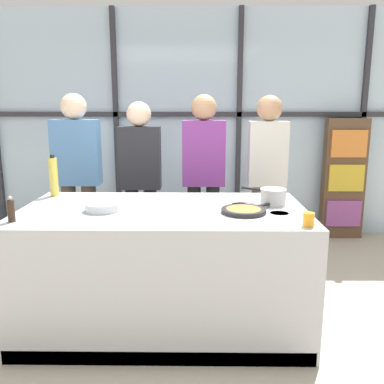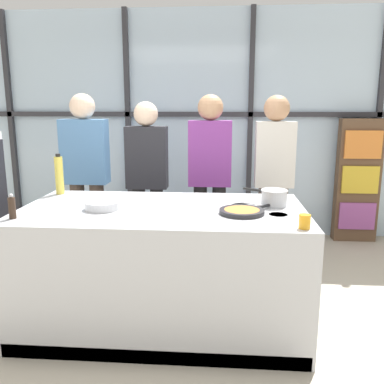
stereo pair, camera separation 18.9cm
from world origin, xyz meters
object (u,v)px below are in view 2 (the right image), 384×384
(spectator_far_left, at_px, (86,171))
(white_plate, at_px, (114,200))
(spectator_far_right, at_px, (274,171))
(oil_bottle, at_px, (59,175))
(spectator_center_right, at_px, (210,172))
(pepper_grinder, at_px, (12,207))
(saucepan, at_px, (274,197))
(mixing_bowl, at_px, (103,205))
(juice_glass_near, at_px, (305,222))
(spectator_center_left, at_px, (147,175))
(frying_pan, at_px, (243,211))

(spectator_far_left, bearing_deg, white_plate, 120.54)
(spectator_far_right, xyz_separation_m, oil_bottle, (-1.87, -0.65, 0.04))
(white_plate, bearing_deg, spectator_center_right, 50.14)
(spectator_far_left, distance_m, spectator_center_right, 1.24)
(spectator_far_right, xyz_separation_m, pepper_grinder, (-1.88, -1.43, -0.04))
(pepper_grinder, bearing_deg, white_plate, 46.59)
(oil_bottle, relative_size, pepper_grinder, 2.01)
(saucepan, bearing_deg, spectator_center_right, 118.37)
(white_plate, xyz_separation_m, oil_bottle, (-0.52, 0.22, 0.15))
(saucepan, bearing_deg, oil_bottle, 170.72)
(spectator_center_right, relative_size, saucepan, 5.38)
(mixing_bowl, relative_size, pepper_grinder, 1.52)
(saucepan, bearing_deg, juice_glass_near, -78.41)
(spectator_far_left, height_order, mixing_bowl, spectator_far_left)
(saucepan, relative_size, juice_glass_near, 3.69)
(spectator_far_left, height_order, juice_glass_near, spectator_far_left)
(mixing_bowl, bearing_deg, pepper_grinder, -150.85)
(spectator_center_right, distance_m, oil_bottle, 1.41)
(spectator_center_left, bearing_deg, white_plate, 83.02)
(spectator_center_right, xyz_separation_m, mixing_bowl, (-0.73, -1.14, -0.07))
(spectator_far_left, xyz_separation_m, oil_bottle, (-0.00, -0.65, 0.07))
(spectator_center_left, distance_m, spectator_center_right, 0.62)
(mixing_bowl, relative_size, juice_glass_near, 2.93)
(oil_bottle, distance_m, pepper_grinder, 0.78)
(spectator_center_right, relative_size, frying_pan, 3.67)
(spectator_center_right, xyz_separation_m, pepper_grinder, (-1.26, -1.43, -0.02))
(spectator_center_right, distance_m, saucepan, 1.07)
(oil_bottle, bearing_deg, pepper_grinder, -90.74)
(spectator_center_left, bearing_deg, spectator_center_right, -180.00)
(spectator_far_right, bearing_deg, pepper_grinder, 37.30)
(pepper_grinder, bearing_deg, mixing_bowl, 29.15)
(spectator_center_left, height_order, pepper_grinder, spectator_center_left)
(spectator_center_left, relative_size, saucepan, 5.18)
(frying_pan, distance_m, white_plate, 1.05)
(oil_bottle, bearing_deg, saucepan, -9.28)
(saucepan, xyz_separation_m, oil_bottle, (-1.76, 0.29, 0.10))
(spectator_center_left, relative_size, white_plate, 6.95)
(white_plate, bearing_deg, spectator_center_left, 83.02)
(frying_pan, relative_size, white_plate, 1.97)
(frying_pan, height_order, juice_glass_near, juice_glass_near)
(spectator_far_right, distance_m, mixing_bowl, 1.77)
(oil_bottle, height_order, juice_glass_near, oil_bottle)
(saucepan, xyz_separation_m, white_plate, (-1.24, 0.07, -0.06))
(juice_glass_near, bearing_deg, saucepan, 101.59)
(spectator_far_right, bearing_deg, spectator_center_right, 0.00)
(spectator_center_right, xyz_separation_m, spectator_far_right, (0.62, 0.00, 0.02))
(spectator_center_right, relative_size, pepper_grinder, 10.33)
(spectator_far_left, bearing_deg, mixing_bowl, 114.06)
(spectator_far_left, xyz_separation_m, spectator_center_left, (0.62, 0.00, -0.03))
(saucepan, bearing_deg, frying_pan, -134.42)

